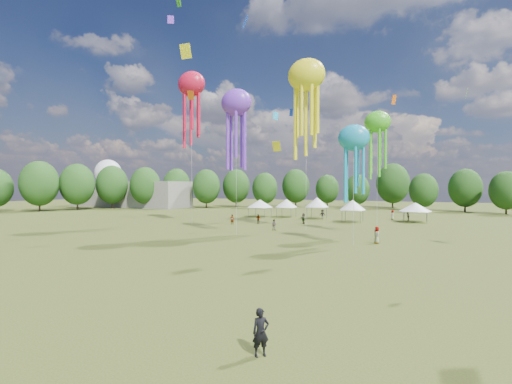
% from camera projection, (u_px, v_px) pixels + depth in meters
% --- Properties ---
extents(ground, '(300.00, 300.00, 0.00)m').
position_uv_depth(ground, '(158.00, 310.00, 18.89)').
color(ground, '#384416').
rests_on(ground, ground).
extents(observer_main, '(0.79, 0.77, 1.83)m').
position_uv_depth(observer_main, '(261.00, 332.00, 13.72)').
color(observer_main, black).
rests_on(observer_main, ground).
extents(spectator_near, '(0.85, 0.70, 1.64)m').
position_uv_depth(spectator_near, '(274.00, 225.00, 52.93)').
color(spectator_near, gray).
rests_on(spectator_near, ground).
extents(spectators_far, '(27.76, 32.65, 1.92)m').
position_uv_depth(spectators_far, '(337.00, 218.00, 62.51)').
color(spectators_far, gray).
rests_on(spectators_far, ground).
extents(festival_tents, '(35.68, 10.09, 4.32)m').
position_uv_depth(festival_tents, '(325.00, 204.00, 70.65)').
color(festival_tents, '#47474C').
rests_on(festival_tents, ground).
extents(show_kites, '(34.86, 14.02, 26.25)m').
position_uv_depth(show_kites, '(267.00, 107.00, 52.67)').
color(show_kites, '#7831DA').
rests_on(show_kites, ground).
extents(small_kites, '(67.23, 52.99, 44.33)m').
position_uv_depth(small_kites, '(330.00, 41.00, 57.26)').
color(small_kites, '#7831DA').
rests_on(small_kites, ground).
extents(treeline, '(201.57, 95.24, 13.43)m').
position_uv_depth(treeline, '(337.00, 186.00, 77.15)').
color(treeline, '#38281C').
rests_on(treeline, ground).
extents(hangar, '(40.00, 12.00, 8.00)m').
position_uv_depth(hangar, '(130.00, 194.00, 114.37)').
color(hangar, gray).
rests_on(hangar, ground).
extents(radome, '(9.00, 9.00, 16.00)m').
position_uv_depth(radome, '(108.00, 177.00, 126.42)').
color(radome, white).
rests_on(radome, ground).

